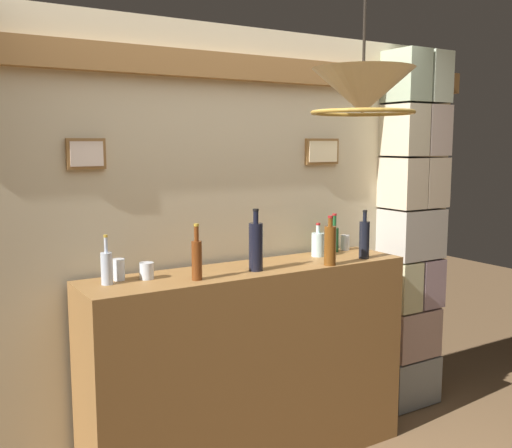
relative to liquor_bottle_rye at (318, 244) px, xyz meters
name	(u,v)px	position (x,y,z in m)	size (l,w,h in m)	color
panelled_rear_partition	(226,232)	(-0.52, 0.21, 0.09)	(3.70, 0.15, 2.48)	beige
stone_pillar	(409,234)	(0.83, 0.07, -0.02)	(0.42, 0.34, 2.42)	gray
bar_shelf_unit	(251,368)	(-0.52, -0.08, -0.65)	(1.88, 0.43, 1.15)	olive
liquor_bottle_rye	(318,244)	(0.00, 0.00, 0.00)	(0.08, 0.08, 0.20)	silver
liquor_bottle_amaro	(330,245)	(-0.10, -0.24, 0.04)	(0.07, 0.07, 0.28)	brown
liquor_bottle_port	(256,246)	(-0.53, -0.15, 0.06)	(0.08, 0.08, 0.33)	black
liquor_bottle_scotch	(364,239)	(0.20, -0.19, 0.04)	(0.06, 0.06, 0.29)	black
liquor_bottle_rum	(107,267)	(-1.31, -0.03, 0.01)	(0.06, 0.06, 0.24)	silver
liquor_bottle_sherry	(334,238)	(0.18, 0.07, 0.01)	(0.06, 0.06, 0.24)	#1A4F25
liquor_bottle_gin	(197,258)	(-0.90, -0.18, 0.04)	(0.05, 0.05, 0.28)	brown
glass_tumbler_rocks	(147,271)	(-1.10, -0.03, -0.03)	(0.07, 0.07, 0.08)	silver
glass_tumbler_highball	(119,270)	(-1.23, 0.02, -0.02)	(0.06, 0.06, 0.11)	silver
glass_tumbler_shot	(345,242)	(0.28, 0.08, -0.03)	(0.06, 0.06, 0.10)	silver
pendant_lamp	(363,93)	(-0.54, -0.97, 0.81)	(0.42, 0.42, 0.52)	beige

